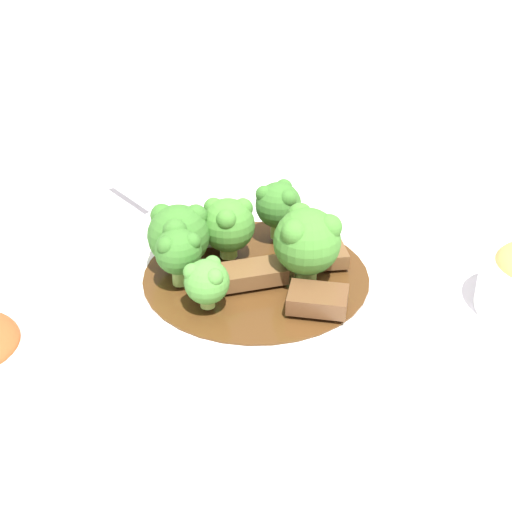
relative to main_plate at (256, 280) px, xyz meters
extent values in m
plane|color=silver|center=(0.00, 0.00, -0.01)|extent=(4.00, 4.00, 0.00)
cylinder|color=white|center=(0.00, 0.00, 0.00)|extent=(0.31, 0.31, 0.01)
torus|color=white|center=(0.00, 0.00, 0.00)|extent=(0.31, 0.31, 0.01)
cylinder|color=#4C2D14|center=(0.00, 0.00, 0.00)|extent=(0.19, 0.19, 0.00)
cube|color=brown|center=(-0.06, -0.02, 0.02)|extent=(0.03, 0.06, 0.01)
cube|color=brown|center=(0.01, 0.01, 0.02)|extent=(0.06, 0.04, 0.01)
cube|color=brown|center=(-0.04, 0.06, 0.02)|extent=(0.05, 0.05, 0.01)
cylinder|color=#7FA84C|center=(-0.03, -0.06, 0.02)|extent=(0.01, 0.01, 0.02)
sphere|color=#387028|center=(-0.03, -0.06, 0.04)|extent=(0.04, 0.04, 0.04)
sphere|color=#387028|center=(-0.01, -0.06, 0.05)|extent=(0.02, 0.02, 0.02)
sphere|color=#387028|center=(-0.03, -0.05, 0.05)|extent=(0.02, 0.02, 0.02)
sphere|color=#387028|center=(-0.03, -0.07, 0.05)|extent=(0.02, 0.02, 0.02)
cylinder|color=#7FA84C|center=(0.06, 0.01, 0.02)|extent=(0.01, 0.01, 0.02)
sphere|color=#387028|center=(0.06, 0.01, 0.04)|extent=(0.04, 0.04, 0.04)
sphere|color=#387028|center=(0.07, 0.02, 0.05)|extent=(0.01, 0.01, 0.01)
sphere|color=#387028|center=(0.05, 0.01, 0.05)|extent=(0.01, 0.01, 0.01)
sphere|color=#387028|center=(0.07, 0.00, 0.05)|extent=(0.01, 0.01, 0.01)
cylinder|color=#7FA84C|center=(0.02, -0.03, 0.02)|extent=(0.02, 0.02, 0.01)
sphere|color=#427F2D|center=(0.02, -0.03, 0.04)|extent=(0.05, 0.05, 0.05)
sphere|color=#427F2D|center=(0.02, -0.01, 0.05)|extent=(0.02, 0.02, 0.02)
sphere|color=#427F2D|center=(0.01, -0.03, 0.05)|extent=(0.02, 0.02, 0.02)
sphere|color=#427F2D|center=(0.03, -0.04, 0.05)|extent=(0.02, 0.02, 0.02)
cylinder|color=#8EB756|center=(0.04, 0.05, 0.01)|extent=(0.01, 0.01, 0.01)
sphere|color=#4C8E38|center=(0.04, 0.05, 0.03)|extent=(0.04, 0.04, 0.04)
sphere|color=#4C8E38|center=(0.04, 0.05, 0.04)|extent=(0.01, 0.01, 0.01)
sphere|color=#4C8E38|center=(0.04, 0.04, 0.04)|extent=(0.01, 0.01, 0.01)
sphere|color=#4C8E38|center=(0.05, 0.05, 0.04)|extent=(0.01, 0.01, 0.01)
cylinder|color=#7FA84C|center=(-0.04, 0.02, 0.02)|extent=(0.02, 0.02, 0.02)
sphere|color=#427F2D|center=(-0.04, 0.02, 0.04)|extent=(0.05, 0.05, 0.05)
sphere|color=#427F2D|center=(-0.06, 0.02, 0.06)|extent=(0.02, 0.02, 0.02)
sphere|color=#427F2D|center=(-0.04, 0.00, 0.06)|extent=(0.02, 0.02, 0.02)
sphere|color=#427F2D|center=(-0.03, 0.03, 0.06)|extent=(0.02, 0.02, 0.02)
cylinder|color=#8EB756|center=(0.06, -0.02, 0.01)|extent=(0.02, 0.02, 0.01)
sphere|color=#387028|center=(0.06, -0.02, 0.04)|extent=(0.05, 0.05, 0.05)
sphere|color=#387028|center=(0.05, -0.02, 0.05)|extent=(0.02, 0.02, 0.02)
sphere|color=#387028|center=(0.07, -0.03, 0.05)|extent=(0.02, 0.02, 0.02)
sphere|color=#387028|center=(0.07, 0.00, 0.05)|extent=(0.02, 0.02, 0.02)
ellipsoid|color=#B7B7BC|center=(0.04, -0.07, 0.02)|extent=(0.08, 0.08, 0.01)
cylinder|color=#B7B7BC|center=(0.09, -0.15, 0.01)|extent=(0.08, 0.12, 0.01)
cylinder|color=white|center=(-0.01, -0.24, -0.01)|extent=(0.08, 0.08, 0.01)
torus|color=white|center=(-0.01, -0.24, 0.00)|extent=(0.08, 0.08, 0.01)
camera|label=1|loc=(0.07, 0.50, 0.33)|focal=50.00mm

